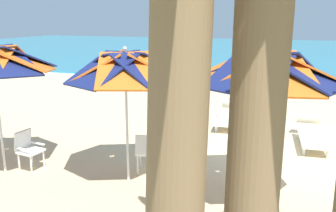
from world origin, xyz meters
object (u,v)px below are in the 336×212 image
plastic_chair_4 (28,148)px  sun_lounger_1 (228,115)px  beach_umbrella_0 (267,69)px  plastic_chair_0 (264,164)px  beach_umbrella_1 (125,68)px  plastic_chair_1 (147,150)px  sun_lounger_0 (312,134)px  palm_tree_3 (176,139)px  palm_tree_0 (256,91)px

plastic_chair_4 → sun_lounger_1: size_ratio=0.40×
beach_umbrella_0 → plastic_chair_0: 1.97m
beach_umbrella_1 → plastic_chair_4: size_ratio=3.08×
beach_umbrella_1 → plastic_chair_1: 1.85m
sun_lounger_0 → beach_umbrella_1: bearing=-135.6°
beach_umbrella_0 → palm_tree_3: bearing=-92.9°
plastic_chair_1 → sun_lounger_0: 4.50m
beach_umbrella_1 → sun_lounger_0: size_ratio=1.22×
sun_lounger_0 → sun_lounger_1: 2.57m
plastic_chair_4 → sun_lounger_0: (5.76, 3.69, -0.22)m
palm_tree_0 → plastic_chair_4: bearing=143.1°
beach_umbrella_1 → plastic_chair_0: bearing=11.4°
plastic_chair_1 → sun_lounger_0: (3.33, 3.01, -0.22)m
plastic_chair_1 → sun_lounger_1: plastic_chair_1 is taller
plastic_chair_1 → palm_tree_0: bearing=-60.1°
plastic_chair_0 → palm_tree_3: (-0.22, -4.77, 2.01)m
beach_umbrella_0 → plastic_chair_1: beach_umbrella_0 is taller
beach_umbrella_0 → plastic_chair_1: 3.05m
plastic_chair_4 → plastic_chair_1: bearing=15.7°
sun_lounger_0 → plastic_chair_0: bearing=-108.3°
plastic_chair_1 → plastic_chair_4: (-2.43, -0.68, 0.00)m
beach_umbrella_0 → palm_tree_0: size_ratio=0.62×
beach_umbrella_1 → sun_lounger_1: (1.22, 4.56, -1.99)m
beach_umbrella_0 → sun_lounger_1: (-1.34, 4.65, -2.09)m
palm_tree_3 → beach_umbrella_0: bearing=87.1°
sun_lounger_1 → palm_tree_3: bearing=-82.7°
palm_tree_0 → sun_lounger_0: bearing=83.9°
sun_lounger_0 → plastic_chair_4: bearing=-147.3°
beach_umbrella_0 → plastic_chair_4: beach_umbrella_0 is taller
palm_tree_3 → plastic_chair_0: bearing=87.3°
plastic_chair_0 → beach_umbrella_1: 3.17m
beach_umbrella_0 → sun_lounger_0: size_ratio=1.25×
beach_umbrella_0 → sun_lounger_1: size_ratio=1.25×
beach_umbrella_0 → beach_umbrella_1: 2.57m
plastic_chair_1 → beach_umbrella_1: bearing=-114.8°
beach_umbrella_0 → palm_tree_3: 4.17m
sun_lounger_0 → sun_lounger_1: size_ratio=1.00×
plastic_chair_0 → beach_umbrella_0: bearing=-91.0°
beach_umbrella_0 → sun_lounger_0: beach_umbrella_0 is taller
beach_umbrella_1 → palm_tree_0: size_ratio=0.60×
sun_lounger_1 → palm_tree_3: size_ratio=0.52×
beach_umbrella_1 → plastic_chair_4: bearing=-174.3°
beach_umbrella_0 → sun_lounger_0: (0.98, 3.56, -2.09)m
palm_tree_0 → sun_lounger_1: bearing=100.2°
plastic_chair_4 → sun_lounger_1: (3.44, 4.79, -0.22)m
beach_umbrella_0 → plastic_chair_4: size_ratio=3.16×
plastic_chair_1 → palm_tree_3: bearing=-65.6°
plastic_chair_1 → plastic_chair_0: bearing=1.4°
beach_umbrella_1 → beach_umbrella_0: bearing=-1.9°
plastic_chair_0 → beach_umbrella_1: size_ratio=0.32×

